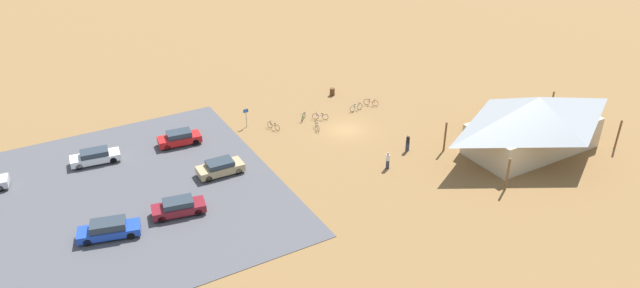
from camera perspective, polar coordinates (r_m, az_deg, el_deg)
ground at (r=61.93m, az=2.57°, el=1.41°), size 160.00×160.00×0.00m
parking_lot_asphalt at (r=53.18m, az=-23.01°, el=-5.98°), size 34.37×28.38×0.05m
bike_pavilion at (r=60.27m, az=20.48°, el=2.20°), size 15.67×8.65×5.77m
trash_bin at (r=70.13m, az=1.22°, el=5.18°), size 0.60×0.60×0.90m
lot_sign at (r=62.41m, az=-7.32°, el=2.86°), size 0.56×0.08×2.20m
bicycle_purple_front_row at (r=63.97m, az=0.02°, el=2.74°), size 1.45×1.12×0.85m
bicycle_black_yard_front at (r=62.03m, az=-4.62°, el=1.78°), size 0.74×1.64×0.85m
bicycle_teal_edge_north at (r=66.22m, az=3.59°, el=3.63°), size 1.79×0.48×0.89m
bicycle_green_near_porch at (r=63.97m, az=-1.65°, el=2.72°), size 1.16×1.30×0.86m
bicycle_silver_trailside at (r=69.31m, az=17.56°, el=3.46°), size 1.12×1.38×0.84m
bicycle_white_near_sign at (r=61.79m, az=-0.29°, el=1.78°), size 0.61×1.73×0.86m
bicycle_red_yard_right at (r=67.64m, az=5.06°, el=4.11°), size 1.18×1.36×0.81m
car_white_back_corner at (r=59.35m, az=-21.34°, el=-1.16°), size 4.70×2.25×1.34m
car_blue_second_row at (r=48.46m, az=-20.15°, el=-7.91°), size 5.02×2.86×1.42m
car_maroon_front_row at (r=49.46m, az=-13.81°, el=-6.07°), size 4.60×2.50×1.38m
car_tan_near_entry at (r=54.28m, az=-9.84°, el=-2.29°), size 4.30×2.00×1.37m
car_red_inner_stall at (r=60.26m, az=-13.73°, el=0.58°), size 4.42×2.19×1.45m
visitor_near_lot at (r=57.96m, az=8.67°, el=0.15°), size 0.37×0.36×1.81m
visitor_crossing_yard at (r=54.69m, az=6.72°, el=-1.60°), size 0.40×0.39×1.72m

